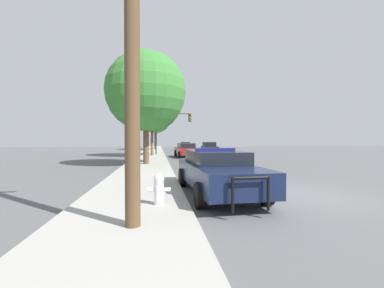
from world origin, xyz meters
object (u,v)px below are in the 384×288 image
Objects in this scene: traffic_light at (171,124)px; car_background_midblock at (186,150)px; police_car at (217,171)px; tree_sidewalk_far at (155,118)px; car_background_distant at (185,145)px; utility_pole at (132,13)px; car_background_oncoming at (209,148)px; fire_hydrant at (159,188)px; tree_sidewalk_mid at (152,102)px; tree_sidewalk_near at (146,91)px.

traffic_light is 4.91m from car_background_midblock.
police_car is 0.68× the size of tree_sidewalk_far.
police_car is at bearing -88.94° from traffic_light.
police_car is 1.28× the size of car_background_distant.
car_background_oncoming is (6.83, 26.04, -3.41)m from utility_pole.
tree_sidewalk_mid is (-0.57, 20.20, 5.12)m from fire_hydrant.
utility_pole is 27.14m from car_background_oncoming.
traffic_light is 14.47m from tree_sidewalk_far.
police_car is 23.27m from car_background_oncoming.
tree_sidewalk_far is 25.75m from tree_sidewalk_near.
utility_pole is 1.67× the size of traffic_light.
fire_hydrant is 25.27m from car_background_oncoming.
traffic_light is at bearing 86.18° from fire_hydrant.
car_background_oncoming is at bearing -103.59° from police_car.
tree_sidewalk_mid is (-3.34, 1.50, 4.92)m from car_background_midblock.
traffic_light is at bearing 48.64° from tree_sidewalk_mid.
tree_sidewalk_mid is 9.19m from tree_sidewalk_near.
car_background_midblock is 9.47m from tree_sidewalk_near.
car_background_midblock is at bearing 80.83° from utility_pole.
traffic_light is at bearing 25.34° from car_background_oncoming.
utility_pole is 20.82m from car_background_midblock.
tree_sidewalk_mid reaches higher than traffic_light.
tree_sidewalk_far is (-3.13, 18.08, 4.66)m from car_background_midblock.
fire_hydrant is at bearing 79.27° from car_background_oncoming.
utility_pole reaches higher than car_background_oncoming.
fire_hydrant is 20.84m from tree_sidewalk_mid.
tree_sidewalk_near is at bearing 94.09° from fire_hydrant.
tree_sidewalk_near reaches higher than car_background_distant.
tree_sidewalk_far reaches higher than fire_hydrant.
tree_sidewalk_mid is (-6.90, -4.27, 4.91)m from car_background_oncoming.
police_car is 21.12m from traffic_light.
tree_sidewalk_far is at bearing -172.52° from car_background_distant.
utility_pole is 1.00× the size of tree_sidewalk_far.
utility_pole is at bearing -88.70° from tree_sidewalk_near.
fire_hydrant is at bearing 37.93° from police_car.
tree_sidewalk_mid is at bearing 152.36° from car_background_midblock.
fire_hydrant is at bearing -97.91° from car_background_distant.
traffic_light is at bearing -82.52° from tree_sidewalk_far.
police_car is at bearing -86.33° from tree_sidewalk_far.
car_background_midblock is (2.77, 18.70, 0.20)m from fire_hydrant.
utility_pole is 38.38m from tree_sidewalk_far.
tree_sidewalk_far reaches higher than car_background_midblock.
car_background_midblock is 6.13m from tree_sidewalk_mid.
utility_pole is 39.59m from car_background_distant.
police_car reaches higher than fire_hydrant.
traffic_light is 0.55× the size of tree_sidewalk_mid.
car_background_midblock is 0.60× the size of tree_sidewalk_near.
car_background_distant is 6.94m from tree_sidewalk_far.
tree_sidewalk_mid is (-0.07, 21.77, 1.50)m from utility_pole.
car_background_distant is at bearing 73.05° from tree_sidewalk_mid.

